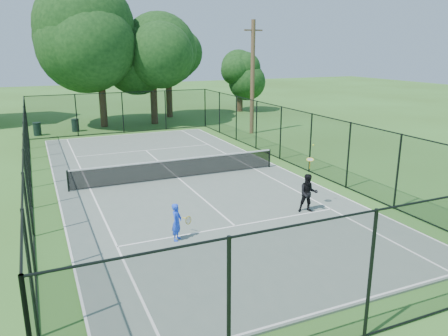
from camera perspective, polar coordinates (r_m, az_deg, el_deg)
name	(u,v)px	position (r m, az deg, el deg)	size (l,w,h in m)	color
ground	(178,179)	(21.10, -5.97, -1.47)	(120.00, 120.00, 0.00)	#375C1F
tennis_court	(178,179)	(21.09, -5.97, -1.39)	(11.00, 24.00, 0.06)	slate
tennis_net	(178,168)	(20.94, -6.01, 0.04)	(10.08, 0.08, 0.95)	black
fence	(178,149)	(20.71, -6.09, 2.50)	(13.10, 26.10, 3.00)	black
tree_near_left	(99,49)	(35.94, -16.03, 14.75)	(7.52, 7.52, 9.80)	#332114
tree_near_mid	(152,56)	(36.52, -9.39, 14.24)	(6.78, 6.78, 8.87)	#332114
tree_near_right	(168,63)	(39.98, -7.32, 13.44)	(5.47, 5.47, 7.55)	#332114
tree_far_right	(240,78)	(43.43, 2.13, 11.68)	(4.00, 4.00, 5.30)	#332114
trash_bin_left	(37,129)	(34.19, -23.22, 4.71)	(0.58, 0.58, 0.94)	black
trash_bin_right	(75,125)	(34.84, -18.85, 5.32)	(0.58, 0.58, 0.95)	black
utility_pole	(253,77)	(31.92, 3.74, 11.74)	(1.40, 0.30, 8.00)	#4C3823
player_blue	(177,222)	(14.25, -6.18, -7.02)	(0.84, 0.54, 1.25)	blue
player_black	(308,193)	(16.81, 10.95, -3.23)	(0.88, 0.89, 2.53)	black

